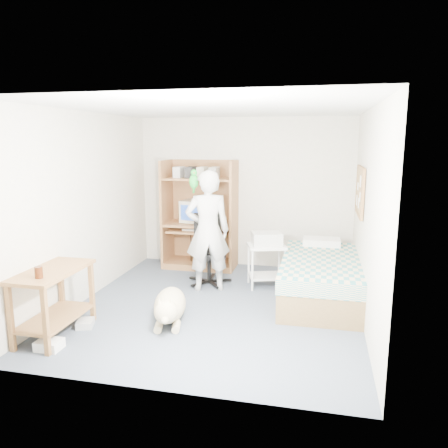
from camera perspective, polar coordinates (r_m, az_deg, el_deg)
name	(u,v)px	position (r m, az deg, el deg)	size (l,w,h in m)	color
floor	(217,306)	(5.78, -0.91, -10.70)	(4.00, 4.00, 0.00)	#454D5E
wall_back	(244,193)	(7.38, 2.69, 4.08)	(3.60, 0.02, 2.50)	silver
wall_right	(368,217)	(5.32, 18.25, 0.86)	(0.02, 4.00, 2.50)	silver
wall_left	(86,207)	(6.11, -17.60, 2.15)	(0.02, 4.00, 2.50)	silver
ceiling	(216,108)	(5.38, -0.99, 14.88)	(3.60, 4.00, 0.02)	white
computer_hutch	(201,219)	(7.35, -3.08, 0.66)	(1.20, 0.63, 1.80)	brown
bed	(320,278)	(6.12, 12.48, -6.84)	(1.02, 2.02, 0.66)	brown
side_desk	(54,292)	(5.17, -21.38, -8.30)	(0.50, 1.00, 0.75)	brown
corkboard	(360,191)	(6.18, 17.33, 4.12)	(0.04, 0.94, 0.66)	olive
office_chair	(209,259)	(6.59, -2.03, -4.55)	(0.59, 0.60, 1.04)	black
person	(208,231)	(6.17, -2.14, -0.92)	(0.63, 0.41, 1.72)	silver
parrot	(194,180)	(6.13, -3.96, 5.73)	(0.13, 0.22, 0.35)	#169A25
dog	(170,306)	(5.32, -7.13, -10.52)	(0.56, 1.16, 0.44)	#C8B686
printer_cart	(266,259)	(6.43, 5.54, -4.54)	(0.63, 0.56, 0.63)	white
printer	(267,239)	(6.36, 5.59, -1.91)	(0.42, 0.32, 0.18)	beige
crt_monitor	(194,211)	(7.36, -3.89, 1.70)	(0.44, 0.46, 0.36)	beige
keyboard	(196,230)	(7.23, -3.63, -0.73)	(0.45, 0.16, 0.03)	beige
pencil_cup	(219,221)	(7.18, -0.67, 0.42)	(0.08, 0.08, 0.12)	gold
drink_glass	(39,272)	(4.83, -23.04, -5.84)	(0.08, 0.08, 0.12)	#411C0A
floor_box_a	(49,345)	(5.01, -21.85, -14.43)	(0.25, 0.20, 0.10)	white
floor_box_b	(85,323)	(5.42, -17.67, -12.27)	(0.18, 0.22, 0.08)	#B4B4AF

